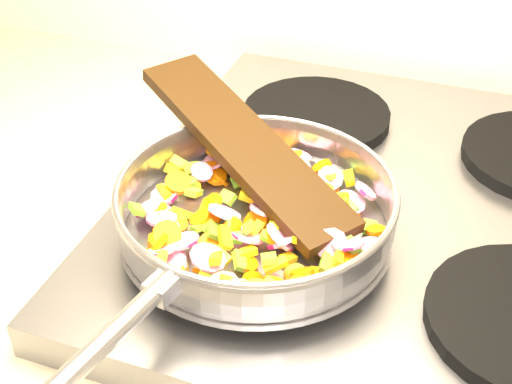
% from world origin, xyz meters
% --- Properties ---
extents(cooktop, '(0.60, 0.60, 0.04)m').
position_xyz_m(cooktop, '(-0.70, 1.67, 0.92)').
color(cooktop, '#939399').
rests_on(cooktop, counter_top).
extents(grate_fl, '(0.19, 0.19, 0.02)m').
position_xyz_m(grate_fl, '(-0.84, 1.52, 0.95)').
color(grate_fl, black).
rests_on(grate_fl, cooktop).
extents(grate_bl, '(0.19, 0.19, 0.02)m').
position_xyz_m(grate_bl, '(-0.84, 1.81, 0.95)').
color(grate_bl, black).
rests_on(grate_bl, cooktop).
extents(saute_pan, '(0.31, 0.48, 0.06)m').
position_xyz_m(saute_pan, '(-0.83, 1.55, 0.99)').
color(saute_pan, '#9E9EA5').
rests_on(saute_pan, grate_fl).
extents(vegetable_heap, '(0.25, 0.26, 0.05)m').
position_xyz_m(vegetable_heap, '(-0.83, 1.54, 0.98)').
color(vegetable_heap, yellow).
rests_on(vegetable_heap, saute_pan).
extents(wooden_spatula, '(0.29, 0.23, 0.07)m').
position_xyz_m(wooden_spatula, '(-0.87, 1.62, 1.01)').
color(wooden_spatula, black).
rests_on(wooden_spatula, saute_pan).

